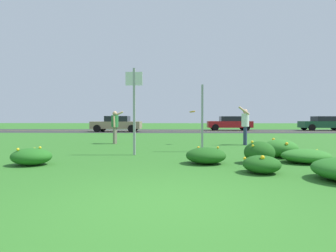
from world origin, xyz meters
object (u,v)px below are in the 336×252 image
at_px(car_dark_green_leftmost, 324,123).
at_px(car_red_center_left, 230,123).
at_px(sign_post_by_roadside, 202,118).
at_px(car_tan_center_right, 117,124).
at_px(person_thrower_green_shirt, 115,124).
at_px(sign_post_near_path, 134,103).
at_px(frisbee_orange, 192,112).
at_px(person_catcher_white_shirt, 245,123).

distance_m(car_dark_green_leftmost, car_red_center_left, 9.55).
relative_size(sign_post_by_roadside, car_tan_center_right, 0.54).
relative_size(car_dark_green_leftmost, car_tan_center_right, 1.00).
xyz_separation_m(person_thrower_green_shirt, car_dark_green_leftmost, (17.86, 15.99, -0.20)).
distance_m(person_thrower_green_shirt, car_red_center_left, 18.02).
bearing_deg(car_tan_center_right, person_thrower_green_shirt, -77.78).
bearing_deg(person_thrower_green_shirt, sign_post_near_path, -68.88).
bearing_deg(sign_post_near_path, person_thrower_green_shirt, 111.12).
height_order(car_dark_green_leftmost, car_tan_center_right, same).
xyz_separation_m(sign_post_near_path, sign_post_by_roadside, (2.33, 1.01, -0.51)).
bearing_deg(frisbee_orange, sign_post_by_roadside, -85.60).
relative_size(sign_post_near_path, car_dark_green_leftmost, 0.64).
xyz_separation_m(person_catcher_white_shirt, car_red_center_left, (2.20, 16.36, -0.25)).
bearing_deg(car_dark_green_leftmost, person_thrower_green_shirt, -138.17).
height_order(person_catcher_white_shirt, car_red_center_left, person_catcher_white_shirt).
distance_m(person_thrower_green_shirt, car_tan_center_right, 12.62).
xyz_separation_m(sign_post_near_path, car_red_center_left, (6.71, 20.13, -0.99)).
height_order(person_thrower_green_shirt, car_tan_center_right, person_thrower_green_shirt).
bearing_deg(person_thrower_green_shirt, person_catcher_white_shirt, -3.48).
distance_m(sign_post_by_roadside, person_thrower_green_shirt, 5.03).
bearing_deg(sign_post_by_roadside, person_thrower_green_shirt, 141.39).
relative_size(car_dark_green_leftmost, car_red_center_left, 1.00).
distance_m(sign_post_near_path, car_red_center_left, 21.24).
distance_m(person_catcher_white_shirt, car_tan_center_right, 15.44).
height_order(sign_post_near_path, frisbee_orange, sign_post_near_path).
xyz_separation_m(sign_post_by_roadside, person_catcher_white_shirt, (2.19, 2.76, -0.23)).
height_order(sign_post_near_path, car_dark_green_leftmost, sign_post_near_path).
bearing_deg(frisbee_orange, sign_post_near_path, -118.00).
xyz_separation_m(person_thrower_green_shirt, person_catcher_white_shirt, (6.11, -0.37, 0.05)).
bearing_deg(sign_post_by_roadside, sign_post_near_path, -156.55).
distance_m(sign_post_by_roadside, car_tan_center_right, 16.82).
height_order(person_catcher_white_shirt, frisbee_orange, person_catcher_white_shirt).
xyz_separation_m(person_catcher_white_shirt, frisbee_orange, (-2.41, 0.18, 0.54)).
relative_size(person_catcher_white_shirt, frisbee_orange, 6.26).
bearing_deg(car_tan_center_right, frisbee_orange, -63.04).
height_order(frisbee_orange, car_red_center_left, frisbee_orange).
height_order(sign_post_by_roadside, car_tan_center_right, sign_post_by_roadside).
xyz_separation_m(frisbee_orange, car_red_center_left, (4.61, 16.18, -0.79)).
bearing_deg(car_dark_green_leftmost, car_red_center_left, 180.00).
bearing_deg(sign_post_near_path, car_tan_center_right, 104.54).
bearing_deg(car_dark_green_leftmost, sign_post_by_roadside, -126.08).
bearing_deg(sign_post_near_path, car_red_center_left, 71.57).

